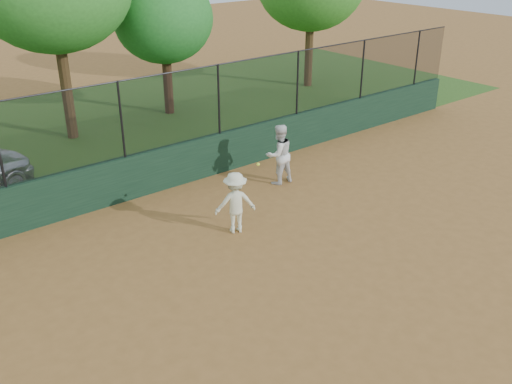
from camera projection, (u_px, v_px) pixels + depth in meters
ground at (294, 294)px, 11.29m from camera, size 80.00×80.00×0.00m
back_wall at (144, 174)px, 15.28m from camera, size 26.00×0.20×1.20m
grass_strip at (62, 136)px, 19.78m from camera, size 36.00×12.00×0.01m
player_second at (279, 154)px, 15.87m from camera, size 0.88×0.71×1.72m
player_main at (235, 203)px, 13.32m from camera, size 1.12×0.91×1.75m
fence_assembly at (138, 115)px, 14.58m from camera, size 26.00×0.06×2.00m
tree_3 at (164, 19)px, 20.83m from camera, size 3.73×3.39×5.17m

